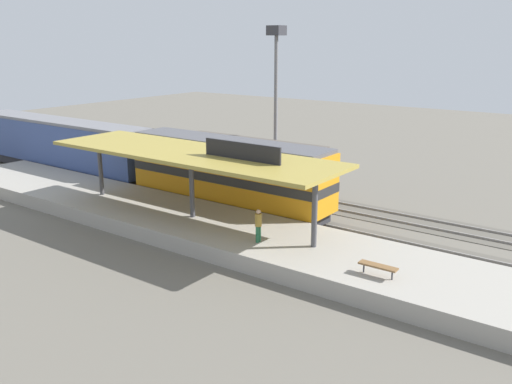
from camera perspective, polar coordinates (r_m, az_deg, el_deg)
The scene contains 11 objects.
ground_plane at distance 36.88m, azimuth 0.40°, elevation -1.34°, with size 120.00×120.00×0.00m, color #666056.
track_near at distance 35.34m, azimuth -1.49°, elevation -2.04°, with size 3.20×110.00×0.16m.
track_far at distance 38.93m, azimuth 2.64°, elevation -0.39°, with size 3.20×110.00×0.16m.
platform at distance 31.88m, azimuth -6.56°, elevation -3.33°, with size 6.00×44.00×0.90m, color #9E998E.
station_canopy at distance 30.75m, azimuth -6.66°, elevation 3.86°, with size 5.20×18.00×4.70m.
platform_bench at distance 24.25m, azimuth 12.55°, elevation -7.53°, with size 0.44×1.70×0.50m.
locomotive at distance 35.33m, azimuth -2.87°, elevation 1.94°, with size 2.93×14.43×4.44m.
passenger_carriage_front at distance 48.52m, azimuth -19.71°, elevation 4.66°, with size 2.90×20.00×4.24m.
freight_car at distance 40.06m, azimuth -0.77°, elevation 2.94°, with size 2.80×12.00×3.54m.
light_mast at distance 41.67m, azimuth 2.10°, elevation 12.35°, with size 1.10×1.10×11.70m.
person_waiting at distance 27.36m, azimuth 0.25°, elevation -3.32°, with size 0.34×0.34×1.71m.
Camera 1 is at (-26.66, -20.61, 10.68)m, focal length 38.55 mm.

